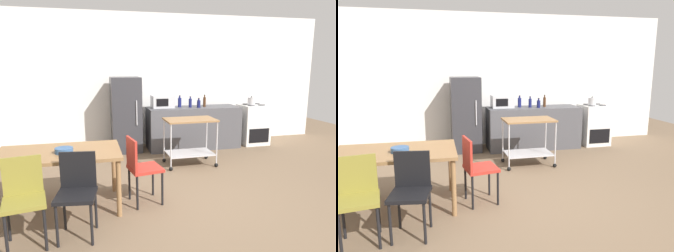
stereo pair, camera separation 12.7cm
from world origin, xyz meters
The scene contains 17 objects.
ground_plane centered at (0.00, 0.00, 0.00)m, with size 12.00×12.00×0.00m, color brown.
back_wall centered at (0.00, 3.20, 1.45)m, with size 8.40×0.12×2.90m, color white.
kitchen_counter centered at (0.90, 2.60, 0.45)m, with size 2.00×0.64×0.90m, color #4C4C51.
dining_table centered at (-1.67, 0.22, 0.67)m, with size 1.50×0.90×0.75m.
chair_olive centered at (-1.95, -0.51, 0.52)m, with size 0.46×0.46×0.89m.
chair_red centered at (-0.67, 0.12, 0.52)m, with size 0.46×0.46×0.89m.
chair_black centered at (-1.44, -0.47, 0.52)m, with size 0.45×0.45×0.89m.
stove_oven centered at (2.35, 2.62, 0.45)m, with size 0.60×0.61×0.92m.
refrigerator centered at (-0.55, 2.70, 0.78)m, with size 0.60×0.63×1.55m.
kitchen_cart centered at (0.46, 1.49, 0.57)m, with size 0.91×0.57×0.85m.
microwave centered at (0.23, 2.69, 1.03)m, with size 0.46×0.35×0.26m.
bottle_olive_oil centered at (0.60, 2.67, 1.01)m, with size 0.08×0.08×0.25m.
bottle_sparkling_water centered at (0.82, 2.58, 1.00)m, with size 0.07×0.07×0.24m.
bottle_hot_sauce centered at (0.98, 2.50, 0.98)m, with size 0.08×0.08×0.20m.
bottle_wine centered at (1.15, 2.60, 1.01)m, with size 0.06×0.06×0.26m.
fruit_bowl centered at (-1.60, 0.14, 0.78)m, with size 0.22×0.22×0.06m, color #33598C.
kettle centered at (2.23, 2.52, 1.00)m, with size 0.24×0.17×0.19m.
Camera 1 is at (-1.26, -3.67, 1.81)m, focal length 33.02 mm.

